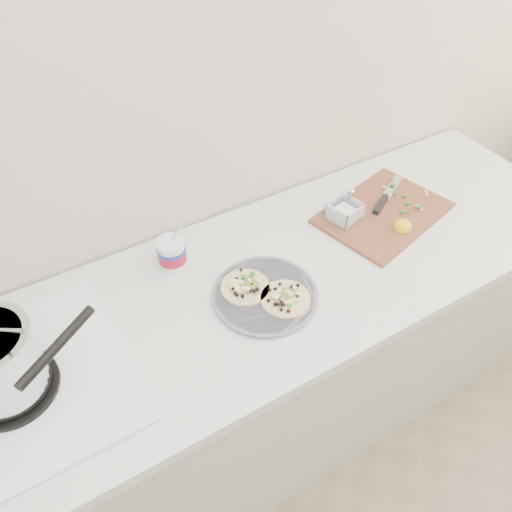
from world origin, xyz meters
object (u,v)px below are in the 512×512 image
stove (2,373)px  tub (173,250)px  cutboard (380,210)px  taco_plate (265,293)px

stove → tub: bearing=20.2°
stove → cutboard: size_ratio=1.15×
stove → cutboard: (1.18, 0.07, -0.07)m
tub → stove: bearing=-158.9°
tub → cutboard: tub is taller
taco_plate → cutboard: (0.51, 0.12, -0.00)m
stove → taco_plate: bearing=-5.1°
stove → cutboard: stove is taller
stove → tub: size_ratio=2.88×
stove → taco_plate: (0.67, -0.05, -0.07)m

